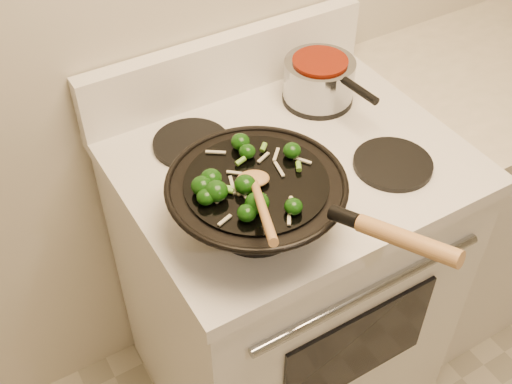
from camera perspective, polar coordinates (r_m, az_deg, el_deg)
stove at (r=1.81m, az=2.47°, el=-7.58°), size 0.78×0.67×1.08m
counter_unit at (r=2.24m, az=19.20°, el=1.06°), size 0.83×0.62×0.91m
wok at (r=1.27m, az=0.19°, el=-0.75°), size 0.36×0.58×0.20m
stirfry at (r=1.21m, az=-1.68°, el=0.85°), size 0.25×0.26×0.04m
wooden_spoon at (r=1.16m, az=0.21°, el=-0.28°), size 0.15×0.28×0.12m
saucepan at (r=1.63m, az=5.66°, el=10.01°), size 0.18×0.29×0.10m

